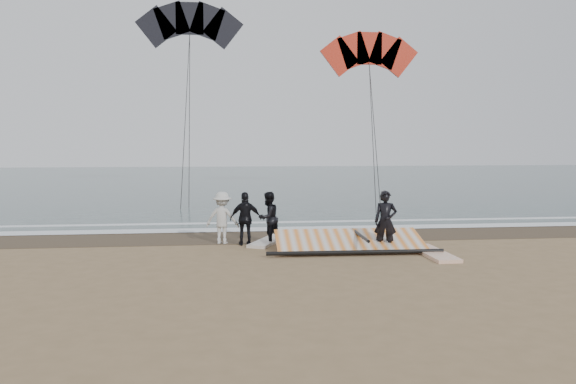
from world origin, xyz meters
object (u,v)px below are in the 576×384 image
(man_main, at_px, (386,221))
(board_cream, at_px, (269,241))
(sail_rig, at_px, (346,243))
(board_white, at_px, (433,253))

(man_main, xyz_separation_m, board_cream, (-3.18, 1.86, -0.83))
(board_cream, relative_size, sail_rig, 0.44)
(board_cream, distance_m, sail_rig, 2.60)
(board_white, distance_m, sail_rig, 2.44)
(man_main, bearing_deg, board_white, -12.56)
(board_cream, height_order, sail_rig, sail_rig)
(board_white, xyz_separation_m, sail_rig, (-2.24, 0.96, 0.15))
(man_main, distance_m, board_cream, 3.77)
(board_cream, xyz_separation_m, sail_rig, (2.14, -1.46, 0.15))
(board_white, relative_size, board_cream, 1.08)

